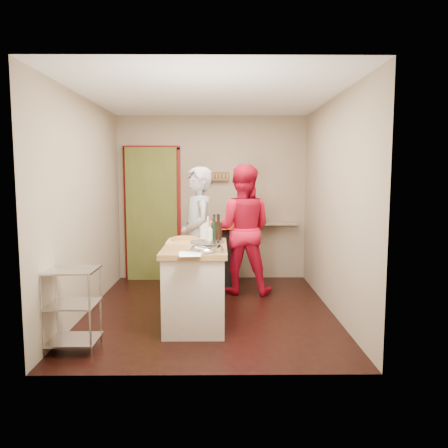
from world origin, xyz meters
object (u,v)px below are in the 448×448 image
(island, at_px, (196,282))
(person_red, at_px, (242,229))
(stove, at_px, (215,254))
(wire_shelving, at_px, (72,305))
(person_stripe, at_px, (198,238))

(island, bearing_deg, person_red, 65.97)
(stove, xyz_separation_m, island, (-0.19, -1.87, 0.02))
(stove, distance_m, island, 1.88)
(wire_shelving, distance_m, person_stripe, 1.83)
(island, xyz_separation_m, person_red, (0.58, 1.30, 0.44))
(person_red, bearing_deg, person_stripe, 56.53)
(island, relative_size, person_stripe, 0.72)
(stove, bearing_deg, person_red, -55.70)
(island, distance_m, person_red, 1.49)
(island, xyz_separation_m, person_stripe, (-0.01, 0.62, 0.41))
(person_stripe, bearing_deg, island, -15.57)
(island, distance_m, person_stripe, 0.74)
(island, bearing_deg, stove, 84.23)
(stove, xyz_separation_m, person_red, (0.39, -0.57, 0.46))
(stove, height_order, wire_shelving, stove)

